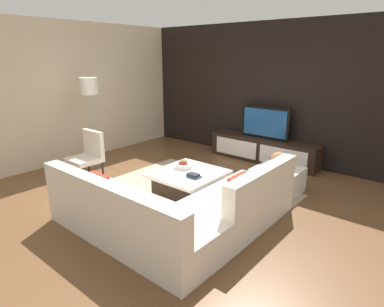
{
  "coord_description": "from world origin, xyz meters",
  "views": [
    {
      "loc": [
        3.02,
        -3.54,
        2.14
      ],
      "look_at": [
        -0.25,
        0.37,
        0.59
      ],
      "focal_mm": 30.38,
      "sensor_mm": 36.0,
      "label": 1
    }
  ],
  "objects_px": {
    "book_stack": "(194,176)",
    "ottoman": "(277,180)",
    "media_console": "(263,150)",
    "floor_lamp": "(89,91)",
    "accent_chair_near": "(88,153)",
    "decorative_ball": "(279,160)",
    "coffee_table": "(188,183)",
    "fruit_bowl": "(184,165)",
    "television": "(265,123)",
    "sectional_couch": "(176,211)"
  },
  "relations": [
    {
      "from": "book_stack",
      "to": "ottoman",
      "type": "bearing_deg",
      "value": 53.98
    },
    {
      "from": "media_console",
      "to": "floor_lamp",
      "type": "height_order",
      "value": "floor_lamp"
    },
    {
      "from": "accent_chair_near",
      "to": "decorative_ball",
      "type": "bearing_deg",
      "value": 21.97
    },
    {
      "from": "decorative_ball",
      "to": "book_stack",
      "type": "bearing_deg",
      "value": -126.02
    },
    {
      "from": "coffee_table",
      "to": "floor_lamp",
      "type": "distance_m",
      "value": 2.78
    },
    {
      "from": "fruit_bowl",
      "to": "decorative_ball",
      "type": "height_order",
      "value": "decorative_ball"
    },
    {
      "from": "coffee_table",
      "to": "media_console",
      "type": "bearing_deg",
      "value": 87.51
    },
    {
      "from": "television",
      "to": "book_stack",
      "type": "distance_m",
      "value": 2.46
    },
    {
      "from": "fruit_bowl",
      "to": "sectional_couch",
      "type": "bearing_deg",
      "value": -52.92
    },
    {
      "from": "media_console",
      "to": "coffee_table",
      "type": "xyz_separation_m",
      "value": [
        -0.1,
        -2.3,
        -0.05
      ]
    },
    {
      "from": "floor_lamp",
      "to": "book_stack",
      "type": "distance_m",
      "value": 2.9
    },
    {
      "from": "media_console",
      "to": "sectional_couch",
      "type": "distance_m",
      "value": 3.29
    },
    {
      "from": "media_console",
      "to": "book_stack",
      "type": "height_order",
      "value": "media_console"
    },
    {
      "from": "accent_chair_near",
      "to": "media_console",
      "type": "bearing_deg",
      "value": 49.19
    },
    {
      "from": "fruit_bowl",
      "to": "ottoman",
      "type": "bearing_deg",
      "value": 36.57
    },
    {
      "from": "accent_chair_near",
      "to": "ottoman",
      "type": "relative_size",
      "value": 1.24
    },
    {
      "from": "media_console",
      "to": "coffee_table",
      "type": "distance_m",
      "value": 2.3
    },
    {
      "from": "media_console",
      "to": "floor_lamp",
      "type": "distance_m",
      "value": 3.69
    },
    {
      "from": "television",
      "to": "floor_lamp",
      "type": "distance_m",
      "value": 3.54
    },
    {
      "from": "accent_chair_near",
      "to": "fruit_bowl",
      "type": "relative_size",
      "value": 3.11
    },
    {
      "from": "fruit_bowl",
      "to": "book_stack",
      "type": "height_order",
      "value": "fruit_bowl"
    },
    {
      "from": "floor_lamp",
      "to": "fruit_bowl",
      "type": "height_order",
      "value": "floor_lamp"
    },
    {
      "from": "floor_lamp",
      "to": "sectional_couch",
      "type": "bearing_deg",
      "value": -16.39
    },
    {
      "from": "sectional_couch",
      "to": "accent_chair_near",
      "type": "distance_m",
      "value": 2.45
    },
    {
      "from": "media_console",
      "to": "accent_chair_near",
      "type": "xyz_separation_m",
      "value": [
        -1.9,
        -2.9,
        0.24
      ]
    },
    {
      "from": "coffee_table",
      "to": "television",
      "type": "bearing_deg",
      "value": 87.51
    },
    {
      "from": "sectional_couch",
      "to": "book_stack",
      "type": "xyz_separation_m",
      "value": [
        -0.4,
        0.83,
        0.13
      ]
    },
    {
      "from": "television",
      "to": "sectional_couch",
      "type": "relative_size",
      "value": 0.44
    },
    {
      "from": "media_console",
      "to": "television",
      "type": "height_order",
      "value": "television"
    },
    {
      "from": "media_console",
      "to": "accent_chair_near",
      "type": "height_order",
      "value": "accent_chair_near"
    },
    {
      "from": "floor_lamp",
      "to": "book_stack",
      "type": "bearing_deg",
      "value": -1.68
    },
    {
      "from": "ottoman",
      "to": "book_stack",
      "type": "distance_m",
      "value": 1.41
    },
    {
      "from": "television",
      "to": "decorative_ball",
      "type": "height_order",
      "value": "television"
    },
    {
      "from": "ottoman",
      "to": "fruit_bowl",
      "type": "relative_size",
      "value": 2.5
    },
    {
      "from": "television",
      "to": "fruit_bowl",
      "type": "bearing_deg",
      "value": -97.3
    },
    {
      "from": "ottoman",
      "to": "book_stack",
      "type": "xyz_separation_m",
      "value": [
        -0.82,
        -1.13,
        0.21
      ]
    },
    {
      "from": "ottoman",
      "to": "floor_lamp",
      "type": "bearing_deg",
      "value": -163.35
    },
    {
      "from": "fruit_bowl",
      "to": "decorative_ball",
      "type": "relative_size",
      "value": 1.02
    },
    {
      "from": "media_console",
      "to": "accent_chair_near",
      "type": "relative_size",
      "value": 2.66
    },
    {
      "from": "media_console",
      "to": "book_stack",
      "type": "xyz_separation_m",
      "value": [
        0.12,
        -2.42,
        0.16
      ]
    },
    {
      "from": "decorative_ball",
      "to": "book_stack",
      "type": "xyz_separation_m",
      "value": [
        -0.82,
        -1.13,
        -0.13
      ]
    },
    {
      "from": "sectional_couch",
      "to": "accent_chair_near",
      "type": "bearing_deg",
      "value": 171.67
    },
    {
      "from": "media_console",
      "to": "decorative_ball",
      "type": "height_order",
      "value": "decorative_ball"
    },
    {
      "from": "television",
      "to": "accent_chair_near",
      "type": "height_order",
      "value": "television"
    },
    {
      "from": "sectional_couch",
      "to": "ottoman",
      "type": "xyz_separation_m",
      "value": [
        0.42,
        1.96,
        -0.08
      ]
    },
    {
      "from": "television",
      "to": "accent_chair_near",
      "type": "xyz_separation_m",
      "value": [
        -1.9,
        -2.9,
        -0.34
      ]
    },
    {
      "from": "television",
      "to": "accent_chair_near",
      "type": "bearing_deg",
      "value": -123.27
    },
    {
      "from": "accent_chair_near",
      "to": "floor_lamp",
      "type": "height_order",
      "value": "floor_lamp"
    },
    {
      "from": "book_stack",
      "to": "fruit_bowl",
      "type": "bearing_deg",
      "value": 150.47
    },
    {
      "from": "floor_lamp",
      "to": "book_stack",
      "type": "height_order",
      "value": "floor_lamp"
    }
  ]
}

